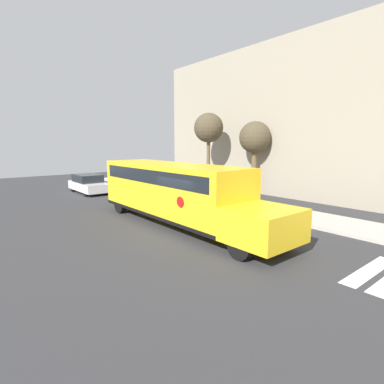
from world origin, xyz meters
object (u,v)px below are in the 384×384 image
at_px(parked_car, 89,184).
at_px(tree_far_sidewalk, 255,139).
at_px(school_bus, 176,190).
at_px(tree_near_sidewalk, 209,129).

relative_size(parked_car, tree_far_sidewalk, 0.82).
height_order(school_bus, parked_car, school_bus).
xyz_separation_m(parked_car, tree_far_sidewalk, (9.21, 9.36, 3.56)).
height_order(school_bus, tree_far_sidewalk, tree_far_sidewalk).
bearing_deg(school_bus, parked_car, 179.21).
bearing_deg(parked_car, school_bus, -0.79).
distance_m(school_bus, tree_far_sidewalk, 10.31).
bearing_deg(school_bus, tree_far_sidewalk, 107.19).
height_order(tree_near_sidewalk, tree_far_sidewalk, tree_near_sidewalk).
distance_m(school_bus, tree_near_sidewalk, 11.12).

